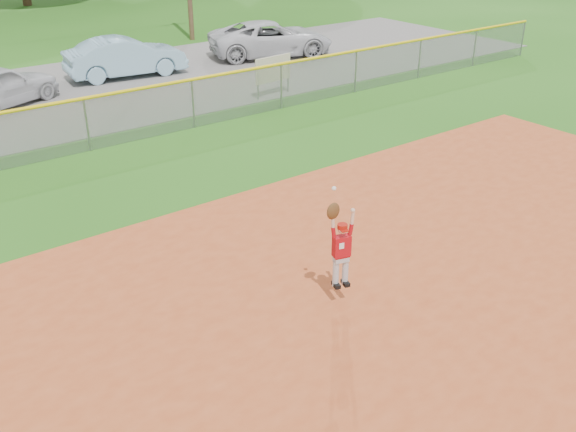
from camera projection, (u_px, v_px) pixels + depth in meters
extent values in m
plane|color=#276216|center=(315.00, 318.00, 10.86)|extent=(120.00, 120.00, 0.00)
cube|color=#B74921|center=(455.00, 421.00, 8.70)|extent=(24.00, 16.00, 0.04)
cube|color=slate|center=(25.00, 101.00, 22.29)|extent=(44.00, 10.00, 0.03)
imported|color=#91BFD8|center=(125.00, 57.00, 24.99)|extent=(4.76, 2.12, 1.52)
imported|color=silver|center=(271.00, 39.00, 28.25)|extent=(5.94, 4.07, 1.51)
cylinder|color=gray|center=(258.00, 85.00, 22.22)|extent=(0.05, 0.05, 1.07)
cylinder|color=gray|center=(288.00, 78.00, 23.10)|extent=(0.05, 0.05, 1.07)
cube|color=#F9EDCC|center=(273.00, 69.00, 22.46)|extent=(1.60, 0.22, 0.89)
cube|color=gray|center=(87.00, 125.00, 17.67)|extent=(40.00, 0.03, 1.50)
cylinder|color=yellow|center=(83.00, 99.00, 17.34)|extent=(40.00, 0.10, 0.10)
cylinder|color=gray|center=(87.00, 125.00, 17.67)|extent=(0.06, 0.06, 1.50)
cylinder|color=gray|center=(193.00, 104.00, 19.46)|extent=(0.06, 0.06, 1.50)
cylinder|color=gray|center=(281.00, 87.00, 21.26)|extent=(0.06, 0.06, 1.50)
cylinder|color=gray|center=(356.00, 72.00, 23.05)|extent=(0.06, 0.06, 1.50)
cylinder|color=gray|center=(419.00, 59.00, 24.84)|extent=(0.06, 0.06, 1.50)
cylinder|color=gray|center=(475.00, 48.00, 26.64)|extent=(0.06, 0.06, 1.50)
cylinder|color=gray|center=(523.00, 39.00, 28.43)|extent=(0.06, 0.06, 1.50)
cylinder|color=silver|center=(336.00, 274.00, 10.98)|extent=(0.14, 0.14, 0.49)
cylinder|color=silver|center=(345.00, 272.00, 11.04)|extent=(0.14, 0.14, 0.49)
cube|color=black|center=(336.00, 285.00, 11.05)|extent=(0.15, 0.22, 0.07)
cube|color=black|center=(345.00, 283.00, 11.11)|extent=(0.15, 0.22, 0.07)
cube|color=silver|center=(341.00, 259.00, 10.88)|extent=(0.29, 0.21, 0.10)
cube|color=maroon|center=(341.00, 256.00, 10.86)|extent=(0.30, 0.22, 0.04)
cube|color=#AB0C14|center=(342.00, 246.00, 10.77)|extent=(0.33, 0.24, 0.38)
cube|color=white|center=(342.00, 246.00, 10.67)|extent=(0.09, 0.03, 0.11)
sphere|color=beige|center=(342.00, 229.00, 10.63)|extent=(0.21, 0.21, 0.17)
cylinder|color=#A8150A|center=(342.00, 226.00, 10.61)|extent=(0.21, 0.21, 0.08)
cube|color=#A8150A|center=(345.00, 231.00, 10.55)|extent=(0.15, 0.13, 0.02)
cylinder|color=#AB0C14|center=(334.00, 232.00, 10.59)|extent=(0.11, 0.09, 0.21)
cylinder|color=beige|center=(333.00, 221.00, 10.50)|extent=(0.09, 0.08, 0.22)
ellipsoid|color=#4C2D14|center=(333.00, 211.00, 10.41)|extent=(0.28, 0.18, 0.30)
sphere|color=white|center=(334.00, 189.00, 10.23)|extent=(0.09, 0.09, 0.08)
cylinder|color=#AB0C14|center=(351.00, 229.00, 10.69)|extent=(0.11, 0.09, 0.21)
cylinder|color=beige|center=(352.00, 218.00, 10.61)|extent=(0.09, 0.08, 0.22)
sphere|color=beige|center=(353.00, 210.00, 10.55)|extent=(0.10, 0.10, 0.08)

